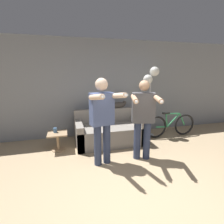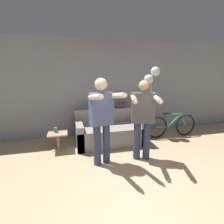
# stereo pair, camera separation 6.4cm
# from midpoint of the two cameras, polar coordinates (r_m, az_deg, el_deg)

# --- Properties ---
(ground_plane) EXTENTS (16.00, 16.00, 0.00)m
(ground_plane) POSITION_cam_midpoint_polar(r_m,az_deg,el_deg) (2.67, 11.06, -28.19)
(ground_plane) COLOR tan
(wall_back) EXTENTS (10.00, 0.05, 2.60)m
(wall_back) POSITION_cam_midpoint_polar(r_m,az_deg,el_deg) (4.86, -3.19, 7.67)
(wall_back) COLOR gray
(wall_back) RESTS_ON ground_plane
(couch) EXTENTS (1.65, 0.91, 0.80)m
(couch) POSITION_cam_midpoint_polar(r_m,az_deg,el_deg) (4.42, -0.42, -6.54)
(couch) COLOR gray
(couch) RESTS_ON ground_plane
(person_left) EXTENTS (0.58, 0.74, 1.65)m
(person_left) POSITION_cam_midpoint_polar(r_m,az_deg,el_deg) (3.19, -2.77, -1.37)
(person_left) COLOR #2D3856
(person_left) RESTS_ON ground_plane
(person_right) EXTENTS (0.62, 0.77, 1.60)m
(person_right) POSITION_cam_midpoint_polar(r_m,az_deg,el_deg) (3.45, 10.59, -1.14)
(person_right) COLOR #2D3856
(person_right) RESTS_ON ground_plane
(cat) EXTENTS (0.53, 0.12, 0.19)m
(cat) POSITION_cam_midpoint_polar(r_m,az_deg,el_deg) (4.68, 2.89, 2.38)
(cat) COLOR #3D3833
(cat) RESTS_ON couch
(floor_lamp) EXTENTS (0.42, 0.33, 1.88)m
(floor_lamp) POSITION_cam_midpoint_polar(r_m,az_deg,el_deg) (4.77, 13.21, 9.80)
(floor_lamp) COLOR #B2B2B7
(floor_lamp) RESTS_ON ground_plane
(side_table) EXTENTS (0.43, 0.43, 0.41)m
(side_table) POSITION_cam_midpoint_polar(r_m,az_deg,el_deg) (4.17, -16.79, -7.94)
(side_table) COLOR #A38460
(side_table) RESTS_ON ground_plane
(cup) EXTENTS (0.08, 0.08, 0.11)m
(cup) POSITION_cam_midpoint_polar(r_m,az_deg,el_deg) (4.16, -17.53, -5.57)
(cup) COLOR #3D6693
(cup) RESTS_ON side_table
(bicycle) EXTENTS (1.48, 0.07, 0.69)m
(bicycle) POSITION_cam_midpoint_polar(r_m,az_deg,el_deg) (5.05, 19.20, -4.20)
(bicycle) COLOR black
(bicycle) RESTS_ON ground_plane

